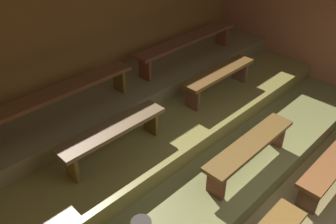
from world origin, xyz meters
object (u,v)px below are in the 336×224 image
bench_lower_center (250,147)px  bench_upper_right (188,41)px  bench_middle_left (113,132)px  bench_middle_right (219,75)px  bench_upper_left (57,95)px

bench_lower_center → bench_upper_right: (1.10, 2.09, 0.50)m
bench_middle_left → bench_middle_right: same height
bench_middle_right → bench_upper_right: bearing=76.5°
bench_upper_right → bench_middle_right: bearing=-103.5°
bench_lower_center → bench_middle_right: 1.53m
bench_upper_left → bench_middle_left: bearing=-76.5°
bench_middle_right → bench_upper_right: (0.21, 0.87, 0.26)m
bench_upper_right → bench_middle_left: bearing=-159.3°
bench_upper_left → bench_upper_right: (2.53, 0.00, 0.00)m
bench_middle_right → bench_upper_left: (-2.32, 0.87, 0.26)m
bench_lower_center → bench_middle_right: (0.89, 1.21, 0.24)m
bench_middle_right → bench_upper_right: bench_upper_right is taller
bench_middle_right → bench_upper_left: size_ratio=0.66×
bench_lower_center → bench_upper_right: 2.41m
bench_middle_left → bench_middle_right: bearing=0.0°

